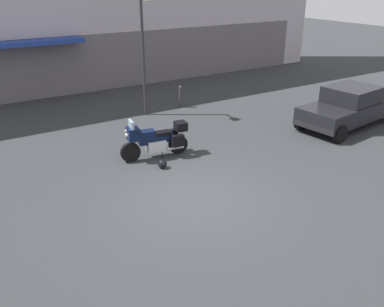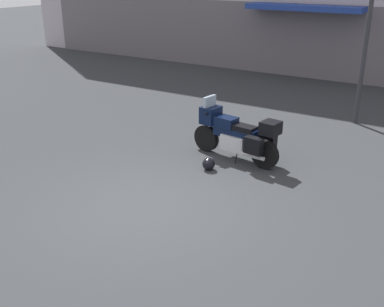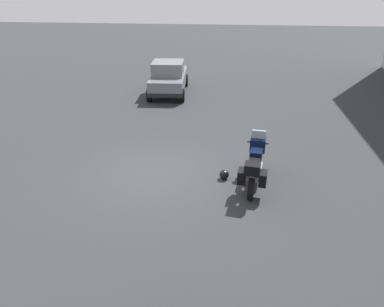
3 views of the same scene
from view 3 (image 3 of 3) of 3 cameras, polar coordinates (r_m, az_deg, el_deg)
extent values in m
plane|color=#2D3033|center=(11.26, -5.81, -2.97)|extent=(80.00, 80.00, 0.00)
cylinder|color=black|center=(11.35, 10.01, -1.20)|extent=(0.65, 0.23, 0.64)
cylinder|color=black|center=(9.92, 9.16, -5.28)|extent=(0.65, 0.23, 0.64)
cylinder|color=#B7B7BC|center=(11.15, 10.16, 0.73)|extent=(0.33, 0.12, 0.68)
cube|color=#B7B7BC|center=(10.55, 9.63, -2.73)|extent=(0.65, 0.48, 0.36)
cube|color=black|center=(10.44, 9.72, -1.57)|extent=(1.13, 0.43, 0.28)
cube|color=black|center=(10.63, 9.95, 0.01)|extent=(0.56, 0.41, 0.24)
cube|color=black|center=(10.20, 9.67, -1.36)|extent=(0.60, 0.38, 0.12)
cube|color=black|center=(10.99, 10.19, 1.33)|extent=(0.42, 0.49, 0.40)
cube|color=#8C9EAD|center=(10.90, 10.32, 2.85)|extent=(0.14, 0.41, 0.28)
sphere|color=#EAEACC|center=(11.15, 10.27, 1.69)|extent=(0.14, 0.14, 0.14)
cylinder|color=black|center=(10.87, 10.19, 1.64)|extent=(0.13, 0.62, 0.04)
cylinder|color=#B7B7BC|center=(10.09, 8.12, -4.77)|extent=(0.56, 0.17, 0.09)
cube|color=black|center=(9.92, 7.72, -3.46)|extent=(0.42, 0.25, 0.36)
cube|color=black|center=(9.89, 10.95, -3.82)|extent=(0.42, 0.25, 0.36)
cube|color=black|center=(9.53, 9.35, -2.33)|extent=(0.41, 0.45, 0.28)
cylinder|color=black|center=(10.56, 8.47, -4.29)|extent=(0.04, 0.13, 0.29)
sphere|color=black|center=(10.85, 5.02, -3.28)|extent=(0.28, 0.28, 0.28)
cube|color=slate|center=(19.07, -3.64, 11.25)|extent=(3.90, 1.88, 0.68)
cube|color=slate|center=(18.78, -3.75, 13.09)|extent=(1.69, 1.61, 0.64)
cube|color=#8C9EAD|center=(19.51, -3.51, 13.57)|extent=(0.15, 1.40, 0.54)
cube|color=#8C9EAD|center=(18.05, -4.00, 12.58)|extent=(0.15, 1.40, 0.51)
cube|color=black|center=(20.92, -3.09, 11.87)|extent=(0.22, 1.64, 0.20)
cube|color=black|center=(17.37, -4.25, 8.97)|extent=(0.22, 1.64, 0.20)
cylinder|color=black|center=(20.65, -5.39, 11.33)|extent=(0.65, 0.26, 0.64)
cylinder|color=black|center=(20.49, -0.98, 11.33)|extent=(0.65, 0.26, 0.64)
cylinder|color=black|center=(17.88, -6.61, 9.03)|extent=(0.65, 0.26, 0.64)
cylinder|color=black|center=(17.70, -1.55, 9.02)|extent=(0.65, 0.26, 0.64)
sphere|color=silver|center=(20.99, -4.34, 12.22)|extent=(0.14, 0.14, 0.14)
sphere|color=silver|center=(20.90, -1.83, 12.22)|extent=(0.14, 0.14, 0.14)
camera|label=1|loc=(17.90, -31.13, 22.56)|focal=38.23mm
camera|label=2|loc=(9.57, -52.61, 8.25)|focal=43.38mm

